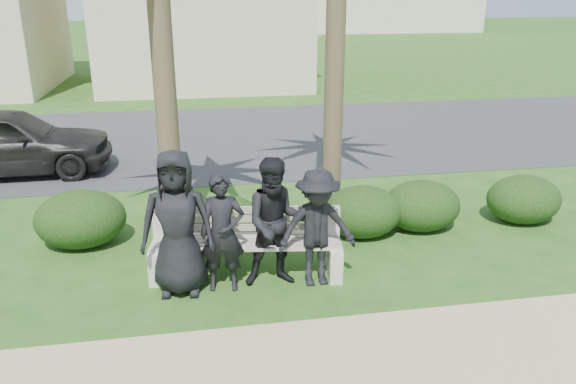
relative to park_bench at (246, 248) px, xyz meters
name	(u,v)px	position (x,y,z in m)	size (l,w,h in m)	color
ground	(332,276)	(1.11, -0.24, -0.39)	(160.00, 160.00, 0.00)	#205017
footpath	(374,357)	(1.11, -2.04, -0.39)	(30.00, 1.60, 0.01)	tan
asphalt_street	(257,136)	(1.11, 7.76, -0.39)	(160.00, 8.00, 0.01)	#2D2D30
park_bench	(246,248)	(0.00, 0.00, 0.00)	(2.58, 0.93, 0.87)	#9D9384
man_a	(177,223)	(-0.86, -0.26, 0.53)	(0.90, 0.59, 1.84)	black
man_b	(222,233)	(-0.32, -0.31, 0.37)	(0.56, 0.37, 1.53)	black
man_c	(276,223)	(0.36, -0.28, 0.45)	(0.82, 0.64, 1.69)	black
man_d	(317,228)	(0.87, -0.38, 0.38)	(1.00, 0.57, 1.55)	black
hedge_a	(80,217)	(-2.32, 1.41, 0.04)	(1.33, 1.10, 0.87)	black
hedge_b	(195,225)	(-0.65, 1.04, -0.06)	(1.03, 0.85, 0.67)	black
hedge_c	(225,218)	(-0.20, 1.17, -0.03)	(1.11, 0.91, 0.72)	black
hedge_d	(362,210)	(1.92, 1.03, 0.01)	(1.23, 1.02, 0.81)	black
hedge_e	(422,204)	(2.92, 1.11, 0.01)	(1.24, 1.03, 0.81)	black
hedge_f	(524,198)	(4.70, 1.11, 0.00)	(1.22, 1.01, 0.80)	black
car_a	(7,142)	(-4.36, 5.31, 0.31)	(1.66, 4.12, 1.40)	black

